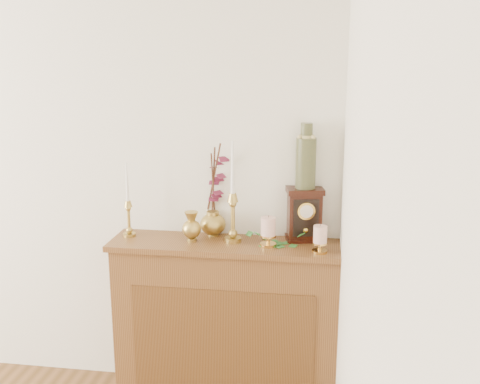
% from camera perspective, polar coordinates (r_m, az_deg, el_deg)
% --- Properties ---
extents(console_shelf, '(1.24, 0.34, 0.93)m').
position_cam_1_polar(console_shelf, '(3.18, -1.38, -13.56)').
color(console_shelf, brown).
rests_on(console_shelf, ground).
extents(candlestick_left, '(0.07, 0.07, 0.41)m').
position_cam_1_polar(candlestick_left, '(3.10, -11.26, -2.07)').
color(candlestick_left, tan).
rests_on(candlestick_left, console_shelf).
extents(candlestick_center, '(0.09, 0.09, 0.54)m').
position_cam_1_polar(candlestick_center, '(2.94, -0.74, -1.79)').
color(candlestick_center, tan).
rests_on(candlestick_center, console_shelf).
extents(bud_vase, '(0.10, 0.10, 0.16)m').
position_cam_1_polar(bud_vase, '(2.98, -4.94, -3.55)').
color(bud_vase, tan).
rests_on(bud_vase, console_shelf).
extents(ginger_jar, '(0.22, 0.23, 0.52)m').
position_cam_1_polar(ginger_jar, '(3.06, -2.40, -0.10)').
color(ginger_jar, tan).
rests_on(ginger_jar, console_shelf).
extents(pillar_candle_left, '(0.09, 0.09, 0.17)m').
position_cam_1_polar(pillar_candle_left, '(2.90, 2.89, -3.89)').
color(pillar_candle_left, gold).
rests_on(pillar_candle_left, console_shelf).
extents(pillar_candle_right, '(0.08, 0.08, 0.15)m').
position_cam_1_polar(pillar_candle_right, '(2.84, 8.14, -4.63)').
color(pillar_candle_right, gold).
rests_on(pillar_candle_right, console_shelf).
extents(ivy_garland, '(0.32, 0.15, 0.07)m').
position_cam_1_polar(ivy_garland, '(2.98, 3.13, -4.90)').
color(ivy_garland, '#2D722B').
rests_on(ivy_garland, console_shelf).
extents(mantel_clock, '(0.21, 0.17, 0.29)m').
position_cam_1_polar(mantel_clock, '(3.00, 6.56, -2.31)').
color(mantel_clock, black).
rests_on(mantel_clock, console_shelf).
extents(ceramic_vase, '(0.11, 0.11, 0.34)m').
position_cam_1_polar(ceramic_vase, '(2.93, 6.71, 3.32)').
color(ceramic_vase, '#1B3729').
rests_on(ceramic_vase, mantel_clock).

